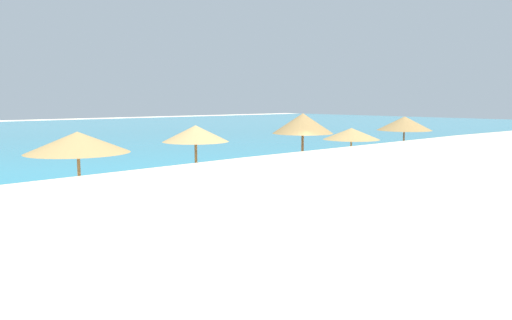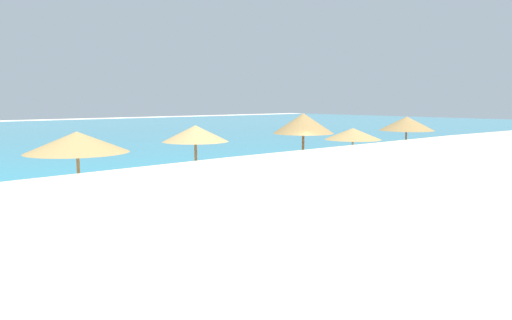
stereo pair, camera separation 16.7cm
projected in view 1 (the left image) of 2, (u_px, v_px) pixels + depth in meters
ground_plane at (308, 217)px, 14.11m from camera, size 160.00×160.00×0.00m
beach_umbrella_1 at (78, 142)px, 11.92m from camera, size 2.55×2.55×2.65m
beach_umbrella_2 at (196, 134)px, 14.21m from camera, size 1.97×1.97×2.68m
beach_umbrella_3 at (303, 124)px, 16.43m from camera, size 2.10×2.10×2.98m
beach_umbrella_4 at (351, 134)px, 19.25m from camera, size 2.27×2.27×2.31m
beach_umbrella_5 at (404, 123)px, 21.65m from camera, size 2.44×2.44×2.69m
lounge_chair_0 at (338, 188)px, 16.39m from camera, size 1.65×1.00×1.12m
lounge_chair_1 at (419, 169)px, 20.81m from camera, size 1.54×1.13×1.07m
lounge_chair_2 at (367, 173)px, 19.04m from camera, size 1.55×1.19×1.26m
lounge_chair_3 at (233, 196)px, 14.73m from camera, size 1.55×0.78×1.17m
beach_ball at (379, 176)px, 20.98m from camera, size 0.27×0.27×0.27m
cooler_box at (405, 215)px, 13.56m from camera, size 0.55×0.52×0.36m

